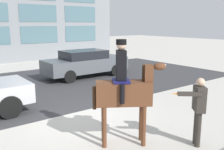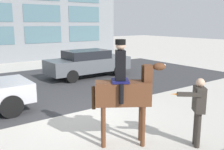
% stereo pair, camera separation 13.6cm
% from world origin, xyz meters
% --- Properties ---
extents(ground_plane, '(80.00, 80.00, 0.00)m').
position_xyz_m(ground_plane, '(0.00, 0.00, 0.00)').
color(ground_plane, beige).
extents(road_surface, '(21.34, 8.50, 0.01)m').
position_xyz_m(road_surface, '(0.00, 4.75, 0.00)').
color(road_surface, '#38383A').
rests_on(road_surface, ground_plane).
extents(mounted_horse_lead, '(1.56, 1.16, 2.55)m').
position_xyz_m(mounted_horse_lead, '(-0.03, -2.16, 1.36)').
color(mounted_horse_lead, '#59331E').
rests_on(mounted_horse_lead, ground_plane).
extents(pedestrian_bystander, '(0.89, 0.56, 1.67)m').
position_xyz_m(pedestrian_bystander, '(1.30, -3.27, 0.99)').
color(pedestrian_bystander, '#332D28').
rests_on(pedestrian_bystander, ground_plane).
extents(street_car_far_lane, '(4.62, 1.84, 1.47)m').
position_xyz_m(street_car_far_lane, '(3.31, 5.19, 0.78)').
color(street_car_far_lane, '#51565B').
rests_on(street_car_far_lane, ground_plane).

